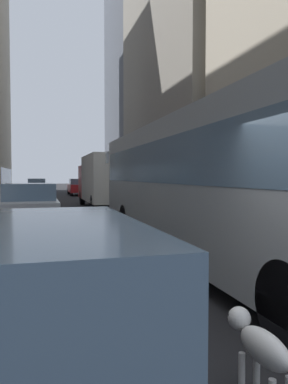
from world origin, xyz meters
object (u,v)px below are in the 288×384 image
car_silver_sedan (30,206)px  box_truck (105,180)px  car_white_van (37,186)px  transit_bus (214,180)px  car_red_coupe (79,187)px  dalmatian_dog (259,346)px

car_silver_sedan → box_truck: (4.00, 8.28, 0.84)m
car_white_van → transit_bus: bearing=-83.2°
car_red_coupe → car_white_van: bearing=133.6°
car_silver_sedan → dalmatian_dog: bearing=-79.5°
car_silver_sedan → box_truck: bearing=64.2°
car_red_coupe → box_truck: box_truck is taller
car_silver_sedan → car_white_van: bearing=90.0°
transit_bus → dalmatian_dog: (-1.99, -4.87, -1.26)m
car_silver_sedan → box_truck: size_ratio=0.60×
box_truck → dalmatian_dog: (-1.99, -19.16, -1.15)m
car_red_coupe → box_truck: bearing=-90.0°
car_red_coupe → dalmatian_dog: car_red_coupe is taller
box_truck → dalmatian_dog: size_ratio=7.79×
car_red_coupe → box_truck: 15.28m
car_silver_sedan → dalmatian_dog: (2.01, -10.88, -0.31)m
dalmatian_dog → car_silver_sedan: bearing=100.5°
dalmatian_dog → car_red_coupe: bearing=86.7°
box_truck → car_red_coupe: bearing=90.0°
car_red_coupe → car_silver_sedan: (-4.00, -23.54, -0.00)m
transit_bus → car_red_coupe: bearing=90.0°
transit_bus → box_truck: same height
car_silver_sedan → dalmatian_dog: 11.07m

